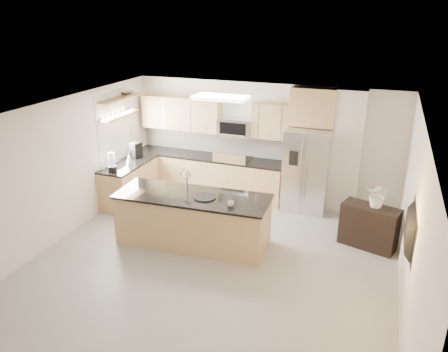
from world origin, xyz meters
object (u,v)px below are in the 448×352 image
at_px(refrigerator, 307,170).
at_px(coffee_maker, 136,151).
at_px(kettle, 129,159).
at_px(flower_vase, 379,189).
at_px(microwave, 236,127).
at_px(island, 193,219).
at_px(television, 406,230).
at_px(range, 233,178).
at_px(bowl, 128,92).
at_px(blender, 112,164).
at_px(platter, 205,197).
at_px(credenza, 369,227).
at_px(cup, 231,204).

xyz_separation_m(refrigerator, coffee_maker, (-3.75, -0.63, 0.20)).
height_order(kettle, flower_vase, flower_vase).
relative_size(microwave, island, 0.27).
height_order(refrigerator, television, refrigerator).
height_order(microwave, flower_vase, microwave).
height_order(range, bowl, bowl).
height_order(range, blender, blender).
distance_m(microwave, platter, 2.51).
distance_m(refrigerator, television, 3.62).
bearing_deg(blender, credenza, 4.32).
height_order(range, coffee_maker, coffee_maker).
height_order(island, kettle, island).
distance_m(microwave, television, 4.79).
xyz_separation_m(credenza, television, (0.46, -1.87, 0.95)).
height_order(microwave, island, microwave).
bearing_deg(credenza, platter, -143.22).
relative_size(credenza, flower_vase, 1.48).
relative_size(refrigerator, flower_vase, 2.65).
height_order(microwave, refrigerator, microwave).
bearing_deg(blender, refrigerator, 23.13).
height_order(platter, bowl, bowl).
xyz_separation_m(microwave, coffee_maker, (-2.09, -0.80, -0.54)).
bearing_deg(range, kettle, -152.10).
relative_size(island, television, 2.63).
relative_size(blender, kettle, 1.64).
bearing_deg(microwave, bowl, -162.56).
xyz_separation_m(microwave, blender, (-2.08, -1.77, -0.53)).
relative_size(credenza, cup, 8.45).
distance_m(range, cup, 2.64).
xyz_separation_m(refrigerator, cup, (-0.85, -2.41, 0.12)).
bearing_deg(coffee_maker, bowl, 148.70).
bearing_deg(flower_vase, cup, -152.29).
bearing_deg(kettle, bowl, 114.68).
xyz_separation_m(credenza, platter, (-2.78, -1.03, 0.57)).
height_order(island, coffee_maker, island).
relative_size(microwave, credenza, 0.77).
relative_size(bowl, flower_vase, 0.55).
relative_size(refrigerator, platter, 4.52).
bearing_deg(refrigerator, blender, -156.87).
bearing_deg(credenza, bowl, -170.75).
height_order(island, television, television).
distance_m(platter, kettle, 2.59).
distance_m(refrigerator, coffee_maker, 3.81).
bearing_deg(flower_vase, credenza, -165.61).
distance_m(island, platter, 0.55).
xyz_separation_m(range, refrigerator, (1.66, -0.05, 0.42)).
relative_size(credenza, kettle, 3.93).
distance_m(cup, television, 2.80).
relative_size(cup, bowl, 0.32).
xyz_separation_m(credenza, cup, (-2.24, -1.20, 0.61)).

